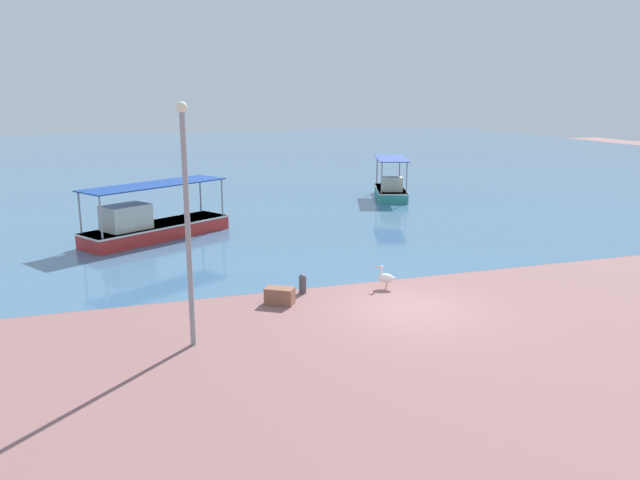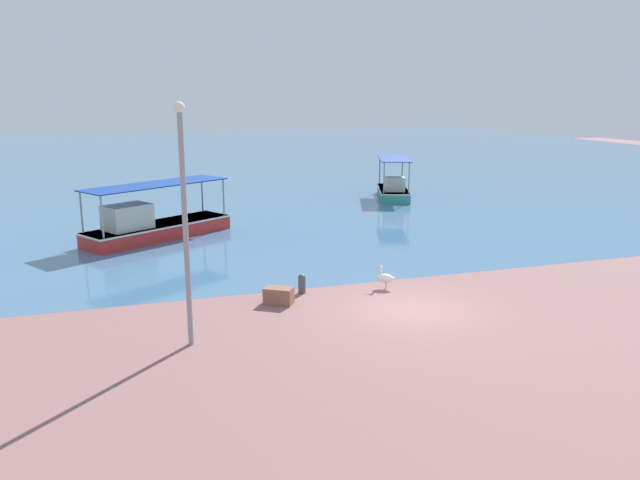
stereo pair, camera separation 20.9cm
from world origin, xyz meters
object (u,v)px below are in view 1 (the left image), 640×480
(pelican, at_px, (386,278))
(cargo_crate, at_px, (280,296))
(fishing_boat_near_right, at_px, (391,189))
(fishing_boat_far_left, at_px, (151,225))
(mooring_bollard, at_px, (303,283))
(lamp_post, at_px, (187,214))

(pelican, distance_m, cargo_crate, 3.86)
(fishing_boat_near_right, distance_m, cargo_crate, 21.02)
(fishing_boat_far_left, bearing_deg, fishing_boat_near_right, 24.81)
(pelican, xyz_separation_m, cargo_crate, (-3.83, -0.43, -0.11))
(fishing_boat_near_right, bearing_deg, cargo_crate, -124.07)
(fishing_boat_near_right, height_order, mooring_bollard, fishing_boat_near_right)
(fishing_boat_far_left, relative_size, pelican, 8.73)
(fishing_boat_near_right, relative_size, lamp_post, 0.78)
(fishing_boat_near_right, xyz_separation_m, pelican, (-7.94, -16.98, -0.19))
(fishing_boat_near_right, height_order, pelican, fishing_boat_near_right)
(pelican, distance_m, mooring_bollard, 2.86)
(lamp_post, bearing_deg, fishing_boat_far_left, 91.27)
(mooring_bollard, distance_m, cargo_crate, 1.29)
(fishing_boat_near_right, xyz_separation_m, cargo_crate, (-11.78, -17.41, -0.31))
(pelican, bearing_deg, fishing_boat_near_right, 64.93)
(pelican, xyz_separation_m, mooring_bollard, (-2.83, 0.38, -0.03))
(fishing_boat_near_right, bearing_deg, fishing_boat_far_left, -155.19)
(fishing_boat_far_left, height_order, cargo_crate, fishing_boat_far_left)
(fishing_boat_far_left, xyz_separation_m, lamp_post, (0.29, -12.91, 2.86))
(fishing_boat_near_right, bearing_deg, pelican, -115.07)
(fishing_boat_far_left, distance_m, fishing_boat_near_right, 16.60)
(fishing_boat_far_left, distance_m, cargo_crate, 10.96)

